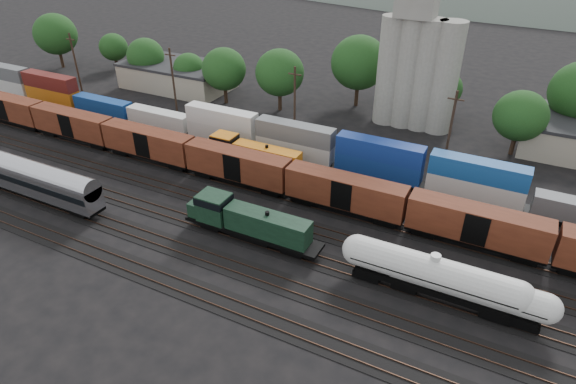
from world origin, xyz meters
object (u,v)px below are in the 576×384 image
at_px(passenger_coach, 28,176).
at_px(grain_silo, 417,61).
at_px(tank_car_a, 432,274).
at_px(orange_locomotive, 250,153).
at_px(green_locomotive, 245,220).

distance_m(passenger_coach, grain_silo, 60.03).
xyz_separation_m(tank_car_a, passenger_coach, (-50.51, -5.00, 0.41)).
bearing_deg(passenger_coach, grain_silo, 50.64).
bearing_deg(passenger_coach, orange_locomotive, 43.39).
xyz_separation_m(green_locomotive, orange_locomotive, (-8.33, 15.00, -0.13)).
xyz_separation_m(orange_locomotive, grain_silo, (16.57, 26.00, 8.85)).
height_order(green_locomotive, passenger_coach, passenger_coach).
distance_m(green_locomotive, tank_car_a, 21.02).
xyz_separation_m(green_locomotive, tank_car_a, (21.02, 0.00, 0.31)).
bearing_deg(green_locomotive, grain_silo, 78.64).
relative_size(orange_locomotive, grain_silo, 0.58).
relative_size(green_locomotive, tank_car_a, 0.91).
bearing_deg(grain_silo, tank_car_a, -72.68).
relative_size(green_locomotive, passenger_coach, 0.72).
bearing_deg(tank_car_a, passenger_coach, -174.35).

